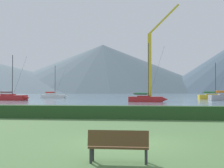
{
  "coord_description": "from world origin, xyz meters",
  "views": [
    {
      "loc": [
        1.0,
        -12.65,
        2.06
      ],
      "look_at": [
        -8.0,
        59.14,
        3.62
      ],
      "focal_mm": 51.6,
      "sensor_mm": 36.0,
      "label": 1
    }
  ],
  "objects_px": {
    "sailboat_slip_2": "(146,99)",
    "sailboat_slip_9": "(53,96)",
    "park_bench_near_path": "(118,145)",
    "dock_crane": "(151,69)",
    "sailboat_slip_10": "(10,97)",
    "sailboat_slip_8": "(214,97)"
  },
  "relations": [
    {
      "from": "sailboat_slip_10",
      "to": "dock_crane",
      "type": "relative_size",
      "value": 0.47
    },
    {
      "from": "sailboat_slip_9",
      "to": "sailboat_slip_10",
      "type": "bearing_deg",
      "value": -98.32
    },
    {
      "from": "sailboat_slip_9",
      "to": "park_bench_near_path",
      "type": "height_order",
      "value": "sailboat_slip_9"
    },
    {
      "from": "sailboat_slip_9",
      "to": "sailboat_slip_10",
      "type": "height_order",
      "value": "sailboat_slip_10"
    },
    {
      "from": "sailboat_slip_2",
      "to": "dock_crane",
      "type": "bearing_deg",
      "value": 86.55
    },
    {
      "from": "park_bench_near_path",
      "to": "dock_crane",
      "type": "height_order",
      "value": "dock_crane"
    },
    {
      "from": "sailboat_slip_8",
      "to": "sailboat_slip_10",
      "type": "relative_size",
      "value": 0.92
    },
    {
      "from": "sailboat_slip_2",
      "to": "park_bench_near_path",
      "type": "bearing_deg",
      "value": -88.65
    },
    {
      "from": "sailboat_slip_8",
      "to": "dock_crane",
      "type": "xyz_separation_m",
      "value": [
        -15.29,
        -10.85,
        6.15
      ]
    },
    {
      "from": "sailboat_slip_10",
      "to": "sailboat_slip_2",
      "type": "bearing_deg",
      "value": -2.27
    },
    {
      "from": "sailboat_slip_8",
      "to": "sailboat_slip_9",
      "type": "height_order",
      "value": "sailboat_slip_9"
    },
    {
      "from": "sailboat_slip_8",
      "to": "dock_crane",
      "type": "bearing_deg",
      "value": -148.45
    },
    {
      "from": "sailboat_slip_2",
      "to": "sailboat_slip_9",
      "type": "height_order",
      "value": "sailboat_slip_2"
    },
    {
      "from": "sailboat_slip_2",
      "to": "sailboat_slip_10",
      "type": "relative_size",
      "value": 1.11
    },
    {
      "from": "sailboat_slip_2",
      "to": "park_bench_near_path",
      "type": "xyz_separation_m",
      "value": [
        0.17,
        -51.18,
        -0.09
      ]
    },
    {
      "from": "sailboat_slip_9",
      "to": "park_bench_near_path",
      "type": "relative_size",
      "value": 5.42
    },
    {
      "from": "sailboat_slip_8",
      "to": "sailboat_slip_9",
      "type": "distance_m",
      "value": 43.94
    },
    {
      "from": "sailboat_slip_9",
      "to": "park_bench_near_path",
      "type": "xyz_separation_m",
      "value": [
        27.25,
        -80.48,
        -0.11
      ]
    },
    {
      "from": "sailboat_slip_9",
      "to": "park_bench_near_path",
      "type": "distance_m",
      "value": 84.97
    },
    {
      "from": "sailboat_slip_10",
      "to": "dock_crane",
      "type": "height_order",
      "value": "dock_crane"
    },
    {
      "from": "sailboat_slip_10",
      "to": "park_bench_near_path",
      "type": "relative_size",
      "value": 5.71
    },
    {
      "from": "sailboat_slip_8",
      "to": "park_bench_near_path",
      "type": "relative_size",
      "value": 5.24
    }
  ]
}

